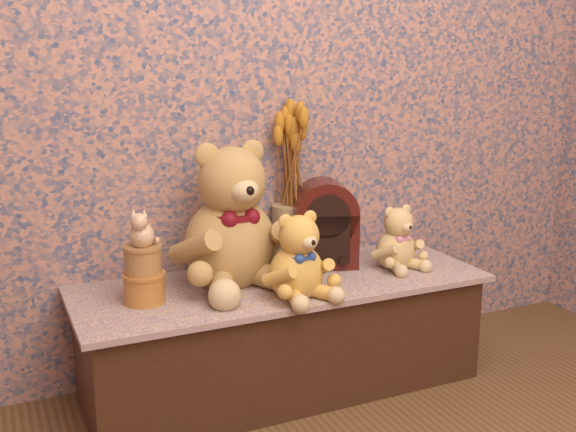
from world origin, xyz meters
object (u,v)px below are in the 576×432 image
object	(u,v)px
teddy_small	(396,234)
biscuit_tin_lower	(144,288)
teddy_large	(230,208)
cat_figurine	(141,227)
cathedral_radio	(324,223)
teddy_medium	(296,251)
ceramic_vase	(289,233)

from	to	relation	value
teddy_small	biscuit_tin_lower	size ratio (longest dim) A/B	1.92
teddy_large	cat_figurine	world-z (taller)	teddy_large
teddy_large	cathedral_radio	bearing A→B (deg)	2.13
teddy_medium	ceramic_vase	distance (m)	0.37
cathedral_radio	cat_figurine	bearing A→B (deg)	-151.90
teddy_medium	cathedral_radio	xyz separation A→B (m)	(0.23, 0.26, 0.01)
teddy_medium	cat_figurine	size ratio (longest dim) A/B	2.38
ceramic_vase	teddy_large	bearing A→B (deg)	-154.50
ceramic_vase	teddy_medium	bearing A→B (deg)	-111.17
biscuit_tin_lower	teddy_small	bearing A→B (deg)	-0.87
teddy_large	cat_figurine	xyz separation A→B (m)	(-0.31, -0.07, -0.01)
ceramic_vase	biscuit_tin_lower	bearing A→B (deg)	-160.85
teddy_large	cat_figurine	distance (m)	0.32
teddy_large	cathedral_radio	distance (m)	0.40
cathedral_radio	cat_figurine	distance (m)	0.71
biscuit_tin_lower	ceramic_vase	bearing A→B (deg)	19.15
teddy_large	ceramic_vase	world-z (taller)	teddy_large
cathedral_radio	ceramic_vase	bearing A→B (deg)	157.02
cathedral_radio	ceramic_vase	size ratio (longest dim) A/B	1.46
teddy_medium	ceramic_vase	bearing A→B (deg)	59.63
teddy_small	cathedral_radio	world-z (taller)	cathedral_radio
ceramic_vase	biscuit_tin_lower	size ratio (longest dim) A/B	1.69
cat_figurine	biscuit_tin_lower	bearing A→B (deg)	0.00
teddy_medium	teddy_small	bearing A→B (deg)	6.32
teddy_medium	ceramic_vase	world-z (taller)	teddy_medium
teddy_medium	cat_figurine	distance (m)	0.49
teddy_medium	ceramic_vase	size ratio (longest dim) A/B	1.37
teddy_medium	cathedral_radio	world-z (taller)	cathedral_radio
teddy_large	ceramic_vase	bearing A→B (deg)	20.78
cathedral_radio	ceramic_vase	distance (m)	0.14
biscuit_tin_lower	cat_figurine	size ratio (longest dim) A/B	1.03
teddy_large	cat_figurine	bearing A→B (deg)	-171.73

